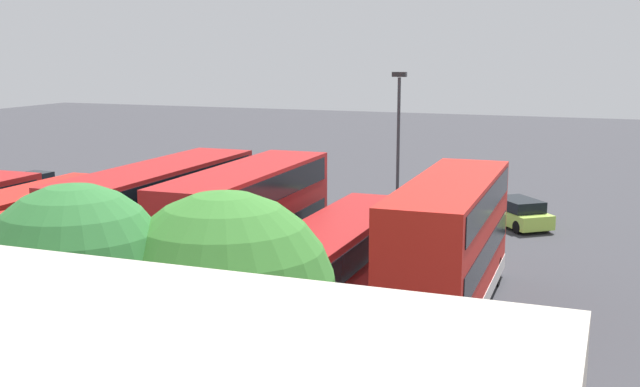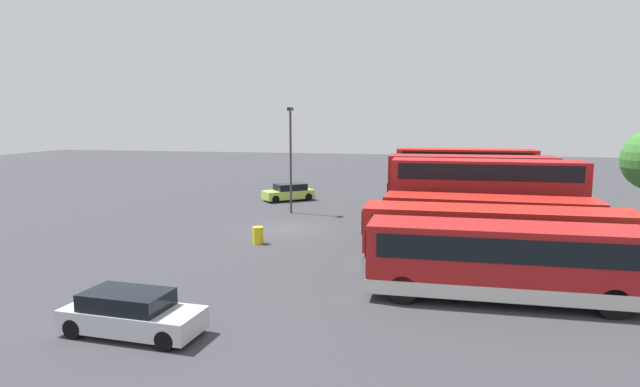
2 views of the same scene
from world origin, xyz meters
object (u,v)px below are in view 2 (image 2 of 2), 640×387
at_px(car_hatchback_silver, 289,192).
at_px(lamp_post_tall, 291,152).
at_px(bus_double_decker_near_end, 465,176).
at_px(bus_double_decker_fourth, 485,196).
at_px(bus_single_deck_fifth, 488,223).
at_px(waste_bin_yellow, 258,235).
at_px(car_small_green, 131,313).
at_px(bus_double_decker_third, 470,189).
at_px(bus_single_deck_sixth, 496,237).
at_px(bus_single_deck_second, 474,194).
at_px(bus_single_deck_seventh, 502,260).

distance_m(car_hatchback_silver, lamp_post_tall, 7.09).
height_order(bus_double_decker_near_end, car_hatchback_silver, bus_double_decker_near_end).
xyz_separation_m(bus_double_decker_fourth, bus_single_deck_fifth, (3.84, -0.12, -0.83)).
distance_m(bus_single_deck_fifth, waste_bin_yellow, 12.33).
distance_m(car_hatchback_silver, car_small_green, 28.46).
distance_m(bus_double_decker_third, lamp_post_tall, 12.85).
bearing_deg(bus_double_decker_third, waste_bin_yellow, -57.42).
xyz_separation_m(bus_single_deck_sixth, waste_bin_yellow, (-3.05, -12.34, -1.15)).
bearing_deg(lamp_post_tall, bus_double_decker_near_end, 112.54).
relative_size(bus_single_deck_second, bus_single_deck_fifth, 1.04).
bearing_deg(bus_double_decker_third, bus_single_deck_fifth, 4.43).
bearing_deg(bus_double_decker_near_end, bus_double_decker_third, -0.13).
xyz_separation_m(bus_double_decker_fourth, car_small_green, (17.09, -12.30, -1.75)).
bearing_deg(car_small_green, bus_double_decker_near_end, 157.29).
relative_size(bus_single_deck_seventh, car_small_green, 2.19).
xyz_separation_m(bus_single_deck_fifth, waste_bin_yellow, (0.35, -12.27, -1.15)).
relative_size(bus_double_decker_third, waste_bin_yellow, 10.98).
xyz_separation_m(bus_single_deck_fifth, bus_single_deck_sixth, (3.40, 0.06, 0.00)).
xyz_separation_m(bus_single_deck_sixth, bus_single_deck_seventh, (3.93, -0.20, -0.00)).
relative_size(bus_double_decker_near_end, car_hatchback_silver, 2.40).
bearing_deg(bus_double_decker_third, lamp_post_tall, -100.15).
bearing_deg(bus_single_deck_fifth, bus_single_deck_second, -179.70).
relative_size(bus_double_decker_fourth, lamp_post_tall, 1.41).
bearing_deg(bus_double_decker_fourth, car_hatchback_silver, -127.00).
distance_m(bus_single_deck_second, bus_single_deck_fifth, 10.78).
height_order(bus_single_deck_second, bus_double_decker_fourth, bus_double_decker_fourth).
height_order(bus_single_deck_second, lamp_post_tall, lamp_post_tall).
distance_m(bus_double_decker_near_end, bus_single_deck_seventh, 21.91).
relative_size(bus_single_deck_sixth, waste_bin_yellow, 12.59).
xyz_separation_m(bus_single_deck_sixth, car_small_green, (9.85, -12.24, -0.92)).
xyz_separation_m(bus_single_deck_second, bus_double_decker_third, (3.64, -0.50, 0.82)).
bearing_deg(bus_double_decker_fourth, bus_double_decker_near_end, -176.50).
bearing_deg(bus_single_deck_second, bus_double_decker_third, -7.79).
height_order(bus_single_deck_fifth, bus_single_deck_seventh, same).
bearing_deg(bus_single_deck_second, bus_single_deck_fifth, 0.30).
bearing_deg(bus_double_decker_near_end, car_small_green, -22.71).
distance_m(bus_single_deck_second, car_hatchback_silver, 15.39).
bearing_deg(bus_double_decker_near_end, bus_double_decker_fourth, 3.50).
bearing_deg(lamp_post_tall, bus_single_deck_sixth, 45.72).
bearing_deg(bus_single_deck_sixth, bus_single_deck_seventh, -2.95).
height_order(bus_single_deck_fifth, lamp_post_tall, lamp_post_tall).
bearing_deg(bus_single_deck_second, car_small_green, -26.77).
bearing_deg(bus_single_deck_sixth, lamp_post_tall, -134.28).
relative_size(bus_double_decker_fourth, bus_single_deck_sixth, 0.90).
bearing_deg(bus_double_decker_fourth, lamp_post_tall, -112.80).
xyz_separation_m(bus_double_decker_third, lamp_post_tall, (-2.23, -12.49, 2.06)).
bearing_deg(waste_bin_yellow, bus_double_decker_fourth, 108.69).
height_order(bus_double_decker_fourth, bus_single_deck_seventh, bus_double_decker_fourth).
bearing_deg(car_small_green, waste_bin_yellow, -179.58).
height_order(bus_single_deck_seventh, car_hatchback_silver, bus_single_deck_seventh).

